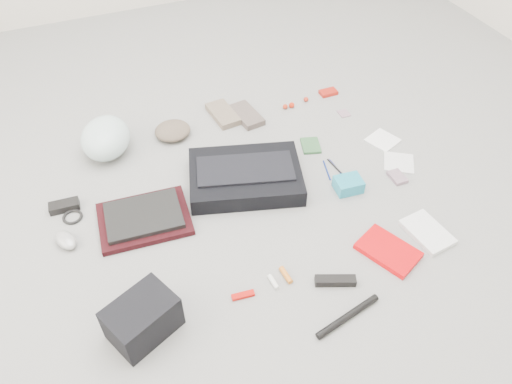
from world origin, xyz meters
name	(u,v)px	position (x,y,z in m)	size (l,w,h in m)	color
ground_plane	(256,200)	(0.00, 0.00, 0.00)	(4.00, 4.00, 0.00)	gray
messenger_bag	(245,177)	(0.00, 0.11, 0.04)	(0.48, 0.34, 0.08)	black
bag_flap	(245,169)	(0.00, 0.11, 0.09)	(0.41, 0.19, 0.01)	black
laptop_sleeve	(144,219)	(-0.47, 0.06, 0.01)	(0.36, 0.27, 0.03)	black
laptop	(144,215)	(-0.47, 0.06, 0.04)	(0.30, 0.22, 0.02)	black
bike_helmet	(106,138)	(-0.52, 0.56, 0.08)	(0.22, 0.28, 0.17)	white
beanie	(173,131)	(-0.21, 0.56, 0.03)	(0.17, 0.16, 0.06)	brown
mitten_left	(223,114)	(0.07, 0.61, 0.02)	(0.11, 0.21, 0.03)	#7D6C5A
mitten_right	(246,115)	(0.18, 0.56, 0.02)	(0.10, 0.21, 0.03)	#60524C
power_brick	(64,206)	(-0.76, 0.26, 0.02)	(0.12, 0.06, 0.03)	black
cable_coil	(73,217)	(-0.74, 0.19, 0.01)	(0.08, 0.08, 0.01)	black
mouse	(66,240)	(-0.78, 0.06, 0.02)	(0.07, 0.11, 0.04)	#A2A2A2
camera_bag	(142,318)	(-0.58, -0.42, 0.07)	(0.22, 0.16, 0.15)	black
multitool	(243,295)	(-0.23, -0.43, 0.01)	(0.08, 0.02, 0.01)	#B30904
toiletry_tube_white	(273,282)	(-0.10, -0.42, 0.01)	(0.02, 0.02, 0.06)	white
toiletry_tube_orange	(286,275)	(-0.05, -0.41, 0.01)	(0.02, 0.02, 0.07)	orange
u_lock	(335,281)	(0.11, -0.50, 0.01)	(0.15, 0.04, 0.03)	black
bike_pump	(348,316)	(0.08, -0.65, 0.01)	(0.03, 0.03, 0.27)	black
book_red	(388,251)	(0.36, -0.45, 0.01)	(0.15, 0.22, 0.02)	red
book_white	(427,232)	(0.56, -0.43, 0.01)	(0.13, 0.20, 0.02)	silver
notepad	(311,146)	(0.38, 0.23, 0.01)	(0.08, 0.11, 0.01)	#305C35
pen_blue	(327,170)	(0.37, 0.05, 0.00)	(0.01, 0.01, 0.13)	navy
pen_black	(337,169)	(0.41, 0.04, 0.00)	(0.01, 0.01, 0.15)	black
pen_navy	(337,168)	(0.42, 0.05, 0.00)	(0.01, 0.01, 0.12)	navy
accordion_wallet	(348,184)	(0.40, -0.09, 0.03)	(0.11, 0.09, 0.06)	#2498B7
card_deck	(397,177)	(0.63, -0.11, 0.01)	(0.06, 0.09, 0.02)	gray
napkin_top	(383,140)	(0.72, 0.14, 0.00)	(0.13, 0.13, 0.01)	white
napkin_bottom	(399,163)	(0.70, -0.03, 0.00)	(0.13, 0.13, 0.01)	silver
lollipop_a	(285,107)	(0.39, 0.56, 0.01)	(0.03, 0.03, 0.03)	#B32A12
lollipop_b	(292,105)	(0.43, 0.55, 0.01)	(0.03, 0.03, 0.03)	red
lollipop_c	(306,99)	(0.52, 0.57, 0.01)	(0.03, 0.03, 0.03)	#AA2715
altoids_tin	(328,92)	(0.66, 0.59, 0.01)	(0.09, 0.06, 0.02)	#B41E12
stamp_sheet	(344,113)	(0.65, 0.40, 0.00)	(0.05, 0.06, 0.00)	#A27A8D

